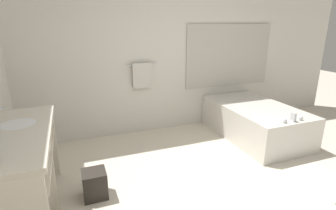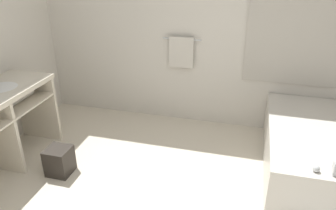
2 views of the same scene
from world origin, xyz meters
name	(u,v)px [view 1 (image 1 of 2)]	position (x,y,z in m)	size (l,w,h in m)	color
ground_plane	(230,205)	(0.00, 0.00, 0.00)	(16.00, 16.00, 0.00)	beige
wall_back_with_blinds	(161,51)	(0.05, 2.23, 1.34)	(7.40, 0.13, 2.70)	silver
vanity_counter	(20,156)	(-1.89, 0.55, 0.65)	(0.59, 1.46, 0.88)	beige
bathtub	(255,119)	(1.34, 1.34, 0.29)	(1.00, 1.70, 0.64)	silver
waste_bin	(95,184)	(-1.27, 0.64, 0.15)	(0.25, 0.25, 0.30)	#2D2823
bath_mat	(322,181)	(1.25, -0.04, 0.01)	(0.49, 0.70, 0.02)	white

